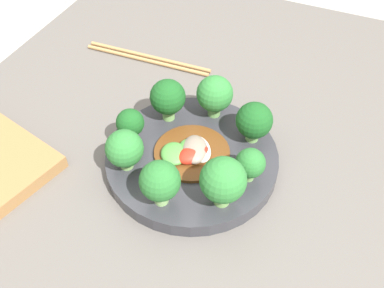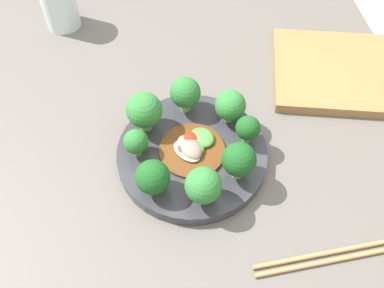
{
  "view_description": "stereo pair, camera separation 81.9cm",
  "coord_description": "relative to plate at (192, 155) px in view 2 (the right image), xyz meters",
  "views": [
    {
      "loc": [
        -0.39,
        -0.16,
        1.25
      ],
      "look_at": [
        0.0,
        0.02,
        0.8
      ],
      "focal_mm": 42.0,
      "sensor_mm": 36.0,
      "label": 1
    },
    {
      "loc": [
        0.41,
        -0.05,
        1.38
      ],
      "look_at": [
        0.0,
        0.02,
        0.8
      ],
      "focal_mm": 42.0,
      "sensor_mm": 36.0,
      "label": 2
    }
  ],
  "objects": [
    {
      "name": "table",
      "position": [
        -0.0,
        -0.02,
        -0.39
      ],
      "size": [
        1.03,
        0.87,
        0.76
      ],
      "color": "#5B5651",
      "rests_on": "ground_plane"
    },
    {
      "name": "plate",
      "position": [
        0.0,
        0.0,
        0.0
      ],
      "size": [
        0.24,
        0.24,
        0.02
      ],
      "color": "#333338",
      "rests_on": "table"
    },
    {
      "name": "broccoli_southeast",
      "position": [
        0.06,
        -0.07,
        0.05
      ],
      "size": [
        0.05,
        0.05,
        0.06
      ],
      "color": "#70A356",
      "rests_on": "plate"
    },
    {
      "name": "broccoli_northeast",
      "position": [
        0.05,
        0.06,
        0.05
      ],
      "size": [
        0.05,
        0.05,
        0.07
      ],
      "color": "#7AAD5B",
      "rests_on": "plate"
    },
    {
      "name": "broccoli_south",
      "position": [
        -0.01,
        -0.09,
        0.04
      ],
      "size": [
        0.04,
        0.04,
        0.05
      ],
      "color": "#70A356",
      "rests_on": "plate"
    },
    {
      "name": "broccoli_northwest",
      "position": [
        -0.06,
        0.07,
        0.05
      ],
      "size": [
        0.05,
        0.05,
        0.06
      ],
      "color": "#7AAD5B",
      "rests_on": "plate"
    },
    {
      "name": "broccoli_east",
      "position": [
        0.09,
        0.0,
        0.05
      ],
      "size": [
        0.05,
        0.05,
        0.07
      ],
      "color": "#70A356",
      "rests_on": "plate"
    },
    {
      "name": "broccoli_southwest",
      "position": [
        -0.06,
        -0.07,
        0.05
      ],
      "size": [
        0.06,
        0.06,
        0.07
      ],
      "color": "#7AAD5B",
      "rests_on": "plate"
    },
    {
      "name": "broccoli_west",
      "position": [
        -0.09,
        0.0,
        0.05
      ],
      "size": [
        0.05,
        0.05,
        0.07
      ],
      "color": "#89B76B",
      "rests_on": "plate"
    },
    {
      "name": "broccoli_north",
      "position": [
        -0.01,
        0.09,
        0.04
      ],
      "size": [
        0.04,
        0.04,
        0.05
      ],
      "color": "#70A356",
      "rests_on": "plate"
    },
    {
      "name": "stirfry_center",
      "position": [
        -0.0,
        -0.0,
        0.02
      ],
      "size": [
        0.11,
        0.11,
        0.02
      ],
      "color": "#5B3314",
      "rests_on": "plate"
    },
    {
      "name": "drinking_glass",
      "position": [
        -0.38,
        -0.21,
        0.04
      ],
      "size": [
        0.07,
        0.07,
        0.11
      ],
      "color": "silver",
      "rests_on": "table"
    },
    {
      "name": "chopsticks",
      "position": [
        0.2,
        0.18,
        -0.01
      ],
      "size": [
        0.03,
        0.24,
        0.01
      ],
      "color": "#AD7F4C",
      "rests_on": "table"
    },
    {
      "name": "cutting_board",
      "position": [
        -0.15,
        0.29,
        -0.0
      ],
      "size": [
        0.25,
        0.26,
        0.02
      ],
      "color": "olive",
      "rests_on": "table"
    }
  ]
}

